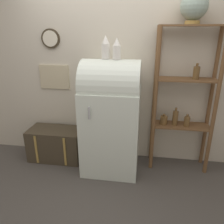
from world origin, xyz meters
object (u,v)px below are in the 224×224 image
refrigerator (111,115)px  vase_left (106,48)px  suitcase_trunk (56,144)px  vase_center (117,49)px  globe (194,6)px

refrigerator → vase_left: vase_left is taller
suitcase_trunk → vase_left: (0.78, -0.08, 1.40)m
vase_left → suitcase_trunk: bearing=174.2°
vase_left → vase_center: 0.14m
globe → vase_left: size_ratio=1.27×
refrigerator → vase_center: size_ratio=6.14×
suitcase_trunk → vase_center: 1.67m
vase_left → vase_center: bearing=-9.7°
globe → vase_left: globe is taller
suitcase_trunk → globe: bearing=2.4°
suitcase_trunk → vase_center: (0.92, -0.10, 1.38)m
globe → vase_center: globe is taller
refrigerator → vase_center: vase_center is taller
suitcase_trunk → vase_left: bearing=-5.8°
vase_center → globe: bearing=11.9°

